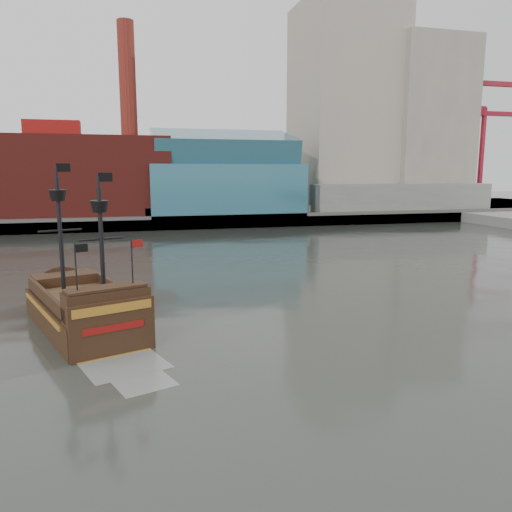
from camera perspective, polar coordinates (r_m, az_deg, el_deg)
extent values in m
plane|color=#292C26|center=(33.03, 3.04, -9.18)|extent=(400.00, 400.00, 0.00)
cube|color=slate|center=(122.51, -10.27, 4.98)|extent=(220.00, 60.00, 2.00)
cube|color=#4C4C49|center=(93.22, -8.79, 3.78)|extent=(220.00, 1.00, 2.60)
cube|color=maroon|center=(102.50, -21.95, 8.32)|extent=(42.00, 18.00, 15.00)
cube|color=#2D6678|center=(101.73, -3.68, 7.57)|extent=(30.00, 16.00, 10.00)
cube|color=#A29886|center=(121.30, 9.89, 16.31)|extent=(20.00, 22.00, 46.00)
cube|color=#9D9484|center=(125.95, 18.31, 13.89)|extent=(18.00, 18.00, 38.00)
cube|color=#A29886|center=(141.15, 10.79, 16.55)|extent=(24.00, 20.00, 52.00)
cube|color=slate|center=(111.90, 16.35, 6.37)|extent=(40.00, 6.00, 6.00)
cylinder|color=maroon|center=(105.20, -14.48, 18.85)|extent=(3.20, 3.20, 22.00)
cube|color=#2D6678|center=(101.75, -3.73, 12.08)|extent=(28.00, 14.94, 8.78)
cube|color=slate|center=(142.19, 23.42, 5.98)|extent=(4.00, 4.00, 3.00)
cylinder|color=maroon|center=(142.20, 23.82, 11.81)|extent=(1.40, 1.40, 32.00)
cube|color=maroon|center=(148.06, 26.44, 17.17)|extent=(20.00, 1.20, 1.20)
cube|color=maroon|center=(141.95, 23.26, 17.96)|extent=(5.00, 2.50, 2.50)
cube|color=slate|center=(156.23, 24.07, 6.20)|extent=(4.00, 4.00, 3.00)
cylinder|color=maroon|center=(156.12, 24.36, 10.41)|extent=(1.40, 1.40, 26.00)
cube|color=maroon|center=(160.41, 26.26, 14.36)|extent=(16.00, 1.20, 1.20)
cube|color=maroon|center=(155.07, 23.79, 14.91)|extent=(5.00, 2.50, 2.50)
cube|color=black|center=(36.45, -19.08, -6.88)|extent=(8.95, 13.35, 2.67)
cube|color=#442E19|center=(36.07, -19.21, -4.61)|extent=(8.06, 12.01, 0.31)
cube|color=black|center=(40.67, -21.07, -2.62)|extent=(4.94, 3.78, 1.03)
cube|color=black|center=(30.88, -16.67, -5.35)|extent=(5.15, 3.18, 1.85)
cube|color=black|center=(30.48, -15.97, -8.74)|extent=(4.84, 1.92, 4.11)
cube|color=#AD7221|center=(29.88, -16.03, -5.82)|extent=(4.39, 1.62, 0.51)
cube|color=maroon|center=(30.19, -15.93, -7.89)|extent=(3.42, 1.27, 0.41)
cylinder|color=black|center=(36.61, -21.45, 2.11)|extent=(0.37, 0.37, 8.02)
cylinder|color=black|center=(33.83, -17.24, 1.25)|extent=(0.37, 0.37, 7.41)
cone|color=black|center=(36.38, -21.72, 6.44)|extent=(1.44, 1.44, 0.72)
cone|color=black|center=(33.58, -17.45, 5.42)|extent=(1.44, 1.44, 0.72)
cube|color=black|center=(36.45, -21.18, 9.40)|extent=(0.88, 0.34, 0.57)
cube|color=black|center=(33.64, -16.85, 8.61)|extent=(0.88, 0.34, 0.57)
cube|color=gray|center=(29.34, -14.77, -11.96)|extent=(5.35, 4.95, 0.02)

